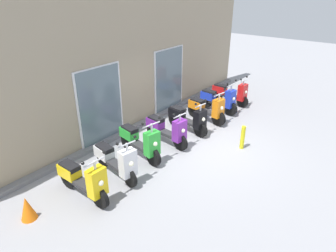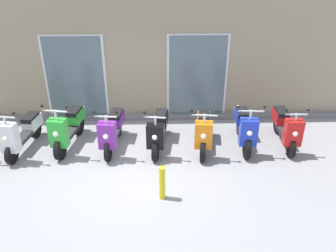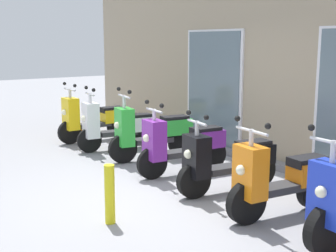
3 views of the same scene
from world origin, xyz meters
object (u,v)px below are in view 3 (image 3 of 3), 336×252
object	(u,v)px
scooter_white	(116,125)
scooter_black	(228,161)
scooter_purple	(182,144)
traffic_cone	(86,120)
scooter_green	(151,132)
scooter_orange	(281,179)
curb_bollard	(110,194)
scooter_yellow	(92,119)

from	to	relation	value
scooter_white	scooter_black	bearing A→B (deg)	1.18
scooter_purple	scooter_black	world-z (taller)	scooter_purple
scooter_white	traffic_cone	world-z (taller)	scooter_white
scooter_green	scooter_purple	bearing A→B (deg)	-4.87
scooter_black	scooter_orange	xyz separation A→B (m)	(1.03, -0.08, 0.01)
scooter_green	curb_bollard	world-z (taller)	scooter_green
scooter_yellow	scooter_purple	xyz separation A→B (m)	(3.05, 0.09, 0.01)
scooter_yellow	curb_bollard	size ratio (longest dim) A/B	2.29
scooter_green	curb_bollard	size ratio (longest dim) A/B	2.34
traffic_cone	scooter_black	bearing A→B (deg)	-2.98
scooter_black	curb_bollard	bearing A→B (deg)	-88.27
scooter_black	traffic_cone	xyz separation A→B (m)	(-5.23, 0.27, -0.19)
scooter_green	scooter_orange	bearing A→B (deg)	-3.03
traffic_cone	curb_bollard	xyz separation A→B (m)	(5.29, -2.14, 0.09)
scooter_purple	scooter_orange	size ratio (longest dim) A/B	1.02
scooter_white	scooter_purple	size ratio (longest dim) A/B	1.01
scooter_white	scooter_purple	world-z (taller)	scooter_white
scooter_orange	curb_bollard	bearing A→B (deg)	-118.61
scooter_yellow	scooter_white	world-z (taller)	scooter_yellow
scooter_yellow	scooter_green	distance (m)	2.01
scooter_yellow	scooter_orange	bearing A→B (deg)	0.09
traffic_cone	scooter_yellow	bearing A→B (deg)	-17.77
scooter_white	curb_bollard	xyz separation A→B (m)	(3.18, -1.80, -0.13)
traffic_cone	scooter_orange	bearing A→B (deg)	-3.22
scooter_white	scooter_black	distance (m)	3.13
scooter_yellow	traffic_cone	bearing A→B (deg)	162.23
scooter_black	scooter_orange	world-z (taller)	scooter_orange
scooter_purple	scooter_orange	world-z (taller)	scooter_orange
scooter_orange	traffic_cone	world-z (taller)	scooter_orange
scooter_orange	scooter_purple	bearing A→B (deg)	177.89
scooter_white	scooter_purple	bearing A→B (deg)	1.71
scooter_purple	traffic_cone	distance (m)	4.19
scooter_white	traffic_cone	distance (m)	2.15
scooter_purple	scooter_yellow	bearing A→B (deg)	-178.40
scooter_green	scooter_orange	world-z (taller)	scooter_green
scooter_purple	scooter_black	bearing A→B (deg)	0.16
scooter_yellow	scooter_purple	world-z (taller)	scooter_yellow
scooter_green	scooter_purple	world-z (taller)	scooter_green
scooter_black	scooter_orange	bearing A→B (deg)	-4.44
traffic_cone	curb_bollard	world-z (taller)	curb_bollard
scooter_white	scooter_orange	xyz separation A→B (m)	(4.15, -0.02, -0.02)
scooter_yellow	scooter_black	bearing A→B (deg)	1.23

